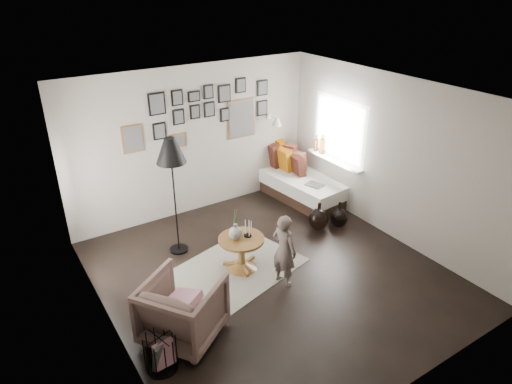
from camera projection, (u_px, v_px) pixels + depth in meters
ground at (272, 274)px, 6.60m from camera, size 4.80×4.80×0.00m
wall_back at (194, 141)px, 7.83m from camera, size 4.50×0.00×4.50m
wall_front at (421, 290)px, 4.21m from camera, size 4.50×0.00×4.50m
wall_left at (103, 243)px, 4.93m from camera, size 0.00×4.80×4.80m
wall_right at (391, 159)px, 7.12m from camera, size 0.00×4.80×4.80m
ceiling at (275, 96)px, 5.45m from camera, size 4.80×4.80×0.00m
door_left at (80, 217)px, 5.95m from camera, size 0.00×2.14×2.14m
window_right at (329, 155)px, 8.26m from camera, size 0.15×1.32×1.30m
gallery_wall at (208, 114)px, 7.77m from camera, size 2.74×0.03×1.08m
wall_sconce at (276, 121)px, 8.32m from camera, size 0.18×0.36×0.16m
rug at (234, 269)px, 6.68m from camera, size 2.19×1.78×0.01m
pedestal_table at (242, 255)px, 6.61m from camera, size 0.66×0.66×0.52m
vase at (235, 230)px, 6.40m from camera, size 0.19×0.19×0.47m
candles at (248, 229)px, 6.49m from camera, size 0.11×0.11×0.25m
daybed at (295, 179)px, 8.79m from camera, size 1.08×2.15×1.00m
magazine_on_daybed at (315, 185)px, 8.21m from camera, size 0.30×0.36×0.02m
armchair at (183, 309)px, 5.33m from camera, size 1.18×1.17×0.78m
armchair_cushion at (183, 300)px, 5.34m from camera, size 0.49×0.50×0.16m
floor_lamp at (171, 155)px, 6.45m from camera, size 0.43×0.43×1.86m
magazine_basket at (161, 353)px, 4.96m from camera, size 0.42×0.42×0.43m
demijohn_large at (319, 219)px, 7.64m from camera, size 0.34×0.34×0.50m
demijohn_small at (339, 218)px, 7.73m from camera, size 0.30×0.30×0.46m
child at (284, 250)px, 6.18m from camera, size 0.34×0.44×1.07m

